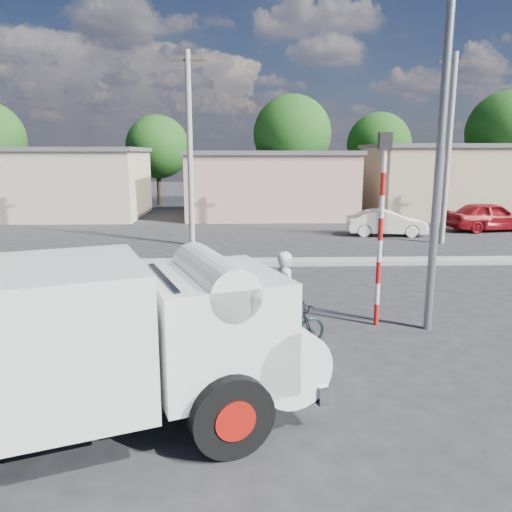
{
  "coord_description": "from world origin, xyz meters",
  "views": [
    {
      "loc": [
        0.02,
        -9.44,
        3.93
      ],
      "look_at": [
        0.47,
        3.22,
        1.3
      ],
      "focal_mm": 35.0,
      "sensor_mm": 36.0,
      "label": 1
    }
  ],
  "objects_px": {
    "car_red": "(490,216)",
    "car_cream": "(386,223)",
    "bicycle": "(285,326)",
    "cyclist": "(285,308)",
    "truck": "(94,343)",
    "traffic_pole": "(381,214)",
    "streetlight": "(436,102)"
  },
  "relations": [
    {
      "from": "car_red",
      "to": "car_cream",
      "type": "bearing_deg",
      "value": 95.22
    },
    {
      "from": "bicycle",
      "to": "cyclist",
      "type": "xyz_separation_m",
      "value": [
        0.0,
        0.0,
        0.4
      ]
    },
    {
      "from": "truck",
      "to": "traffic_pole",
      "type": "xyz_separation_m",
      "value": [
        5.15,
        4.51,
        1.19
      ]
    },
    {
      "from": "car_cream",
      "to": "streetlight",
      "type": "distance_m",
      "value": 13.98
    },
    {
      "from": "truck",
      "to": "streetlight",
      "type": "distance_m",
      "value": 8.21
    },
    {
      "from": "bicycle",
      "to": "car_cream",
      "type": "height_order",
      "value": "car_cream"
    },
    {
      "from": "truck",
      "to": "cyclist",
      "type": "height_order",
      "value": "truck"
    },
    {
      "from": "car_cream",
      "to": "traffic_pole",
      "type": "distance_m",
      "value": 13.4
    },
    {
      "from": "truck",
      "to": "car_red",
      "type": "xyz_separation_m",
      "value": [
        14.79,
        18.46,
        -0.66
      ]
    },
    {
      "from": "car_cream",
      "to": "streetlight",
      "type": "height_order",
      "value": "streetlight"
    },
    {
      "from": "traffic_pole",
      "to": "bicycle",
      "type": "bearing_deg",
      "value": -149.62
    },
    {
      "from": "car_red",
      "to": "truck",
      "type": "bearing_deg",
      "value": 133.69
    },
    {
      "from": "truck",
      "to": "cyclist",
      "type": "distance_m",
      "value": 4.35
    },
    {
      "from": "cyclist",
      "to": "car_cream",
      "type": "bearing_deg",
      "value": -41.51
    },
    {
      "from": "traffic_pole",
      "to": "cyclist",
      "type": "bearing_deg",
      "value": -149.62
    },
    {
      "from": "cyclist",
      "to": "car_red",
      "type": "distance_m",
      "value": 19.35
    },
    {
      "from": "car_cream",
      "to": "car_red",
      "type": "distance_m",
      "value": 5.86
    },
    {
      "from": "bicycle",
      "to": "traffic_pole",
      "type": "height_order",
      "value": "traffic_pole"
    },
    {
      "from": "traffic_pole",
      "to": "streetlight",
      "type": "relative_size",
      "value": 0.48
    },
    {
      "from": "traffic_pole",
      "to": "car_cream",
      "type": "bearing_deg",
      "value": 72.72
    },
    {
      "from": "bicycle",
      "to": "car_red",
      "type": "relative_size",
      "value": 0.4
    },
    {
      "from": "truck",
      "to": "car_cream",
      "type": "distance_m",
      "value": 19.43
    },
    {
      "from": "cyclist",
      "to": "streetlight",
      "type": "height_order",
      "value": "streetlight"
    },
    {
      "from": "streetlight",
      "to": "truck",
      "type": "bearing_deg",
      "value": -145.34
    },
    {
      "from": "car_red",
      "to": "streetlight",
      "type": "relative_size",
      "value": 0.48
    },
    {
      "from": "truck",
      "to": "bicycle",
      "type": "distance_m",
      "value": 4.42
    },
    {
      "from": "car_cream",
      "to": "car_red",
      "type": "xyz_separation_m",
      "value": [
        5.71,
        1.3,
        0.12
      ]
    },
    {
      "from": "traffic_pole",
      "to": "streetlight",
      "type": "height_order",
      "value": "streetlight"
    },
    {
      "from": "cyclist",
      "to": "car_cream",
      "type": "xyz_separation_m",
      "value": [
        6.18,
        13.97,
        -0.24
      ]
    },
    {
      "from": "cyclist",
      "to": "car_red",
      "type": "bearing_deg",
      "value": -55.56
    },
    {
      "from": "truck",
      "to": "car_cream",
      "type": "bearing_deg",
      "value": 41.88
    },
    {
      "from": "bicycle",
      "to": "car_cream",
      "type": "xyz_separation_m",
      "value": [
        6.18,
        13.97,
        0.16
      ]
    }
  ]
}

